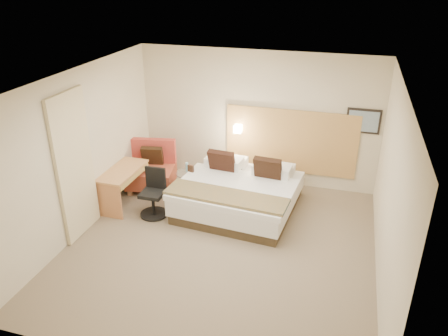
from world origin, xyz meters
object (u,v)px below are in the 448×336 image
(lounge_chair, at_px, (152,170))
(desk, at_px, (124,177))
(side_table, at_px, (188,183))
(desk_chair, at_px, (154,197))
(bed, at_px, (239,193))

(lounge_chair, bearing_deg, desk, -103.25)
(lounge_chair, height_order, desk, lounge_chair)
(desk, bearing_deg, side_table, 30.37)
(lounge_chair, distance_m, desk_chair, 1.10)
(desk_chair, bearing_deg, bed, 23.99)
(desk, bearing_deg, lounge_chair, 76.75)
(lounge_chair, height_order, desk_chair, lounge_chair)
(bed, distance_m, desk_chair, 1.55)
(bed, xyz_separation_m, lounge_chair, (-1.91, 0.35, 0.05))
(lounge_chair, xyz_separation_m, desk_chair, (0.49, -0.98, -0.02))
(lounge_chair, distance_m, side_table, 0.87)
(lounge_chair, relative_size, desk_chair, 1.18)
(side_table, distance_m, desk, 1.22)
(desk, xyz_separation_m, desk_chair, (0.68, -0.20, -0.20))
(bed, distance_m, lounge_chair, 1.94)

